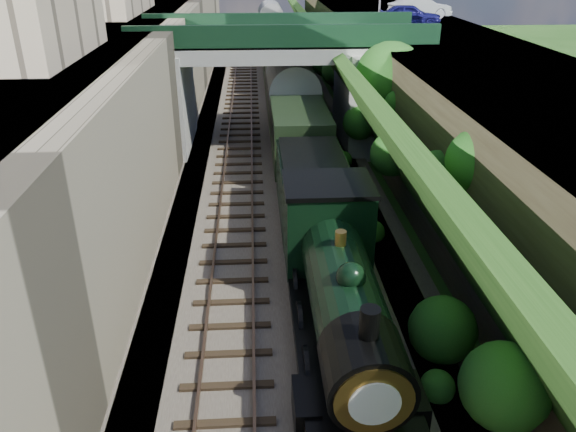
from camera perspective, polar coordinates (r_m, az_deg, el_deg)
The scene contains 17 objects.
trackbed at distance 30.17m, azimuth -1.23°, elevation 4.98°, with size 10.00×90.00×0.20m, color #473F38.
retaining_wall at distance 29.46m, azimuth -12.24°, elevation 10.84°, with size 1.00×90.00×7.00m, color #756B56.
street_plateau_left at distance 30.18m, azimuth -18.93°, elevation 10.40°, with size 6.00×90.00×7.00m, color #262628.
street_plateau_right at distance 31.08m, azimuth 16.79°, elevation 10.38°, with size 8.00×90.00×6.25m, color #262628.
embankment_slope at distance 28.84m, azimuth 8.97°, elevation 9.32°, with size 4.22×90.00×6.36m.
track_left at distance 30.12m, azimuth -5.06°, elevation 5.14°, with size 2.50×90.00×0.20m.
track_right at distance 30.19m, azimuth 1.05°, elevation 5.29°, with size 2.50×90.00×0.20m.
road_bridge at distance 32.96m, azimuth 0.09°, elevation 13.96°, with size 16.00×6.40×7.25m.
building_near at distance 23.82m, azimuth -25.70°, elevation 19.13°, with size 4.00×8.00×4.00m, color gray.
tree at distance 29.79m, azimuth 10.44°, elevation 13.42°, with size 3.60×3.80×6.60m.
car_blue at distance 38.12m, azimuth 12.24°, elevation 19.33°, with size 1.57×3.91×1.33m, color navy.
car_silver at distance 42.64m, azimuth 13.25°, elevation 19.91°, with size 1.49×4.29×1.41m, color #AAAAAF.
locomotive at distance 16.21m, azimuth 5.22°, elevation -7.52°, with size 3.10×10.22×3.83m.
tender at distance 22.79m, azimuth 2.54°, elevation 2.03°, with size 2.70×6.00×3.05m.
coach_front at distance 34.55m, azimuth 0.40°, elevation 11.06°, with size 2.90×18.00×3.70m.
coach_middle at distance 52.93m, azimuth -1.04°, elevation 16.16°, with size 2.90×18.00×3.70m.
coach_rear at distance 71.53m, azimuth -1.76°, elevation 18.62°, with size 2.90×18.00×3.70m.
Camera 1 is at (-1.09, -8.22, 10.72)m, focal length 35.00 mm.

